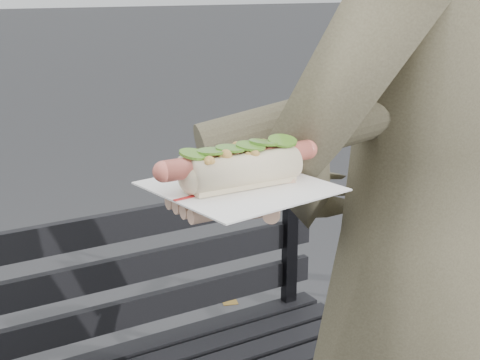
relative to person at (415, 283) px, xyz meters
name	(u,v)px	position (x,y,z in m)	size (l,w,h in m)	color
person	(415,283)	(0.00, 0.00, 0.00)	(0.70, 0.46, 1.91)	#484230
held_hotdog	(336,127)	(-0.21, -0.03, 0.31)	(0.63, 0.31, 0.20)	#484230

